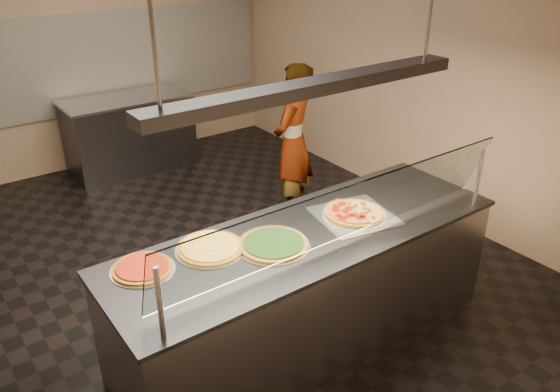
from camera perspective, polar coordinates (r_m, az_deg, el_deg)
ground at (r=5.17m, az=-7.38°, el=-7.09°), size 5.00×6.00×0.02m
wall_back at (r=7.25m, az=-20.23°, el=14.38°), size 5.00×0.02×3.00m
wall_front at (r=2.52m, az=26.44°, el=-8.54°), size 5.00×0.02×3.00m
wall_right at (r=6.05m, az=13.46°, el=13.11°), size 0.02×6.00×3.00m
tile_band at (r=7.26m, az=-19.90°, el=12.82°), size 4.90×0.02×1.20m
serving_counter at (r=4.02m, az=2.95°, el=-9.53°), size 2.90×0.94×0.93m
sneeze_guard at (r=3.40m, az=6.85°, el=-1.85°), size 2.66×0.18×0.54m
perforated_tray at (r=4.00m, az=7.76°, el=-1.99°), size 0.62×0.62×0.01m
half_pizza_pepperoni at (r=3.93m, az=6.65°, el=-2.07°), size 0.30×0.47×0.05m
half_pizza_sausage at (r=4.06m, az=8.88°, el=-1.31°), size 0.30×0.47×0.04m
pizza_spinach at (r=3.61m, az=-0.76°, el=-4.99°), size 0.49×0.49×0.03m
pizza_cheese at (r=3.60m, az=-7.31°, el=-5.34°), size 0.47×0.47×0.03m
pizza_tomato at (r=3.47m, az=-14.19°, el=-7.31°), size 0.40×0.40×0.03m
pizza_spatula at (r=3.58m, az=-6.77°, el=-5.27°), size 0.29×0.17×0.02m
prep_table at (r=7.19m, az=-15.39°, el=6.35°), size 1.54×0.74×0.93m
worker at (r=5.63m, az=1.37°, el=5.58°), size 0.71×0.64×1.64m
heat_lamp_housing at (r=3.37m, az=3.54°, el=11.32°), size 2.30×0.18×0.08m
lamp_rod_left at (r=2.75m, az=-13.44°, el=18.82°), size 0.02×0.02×1.01m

